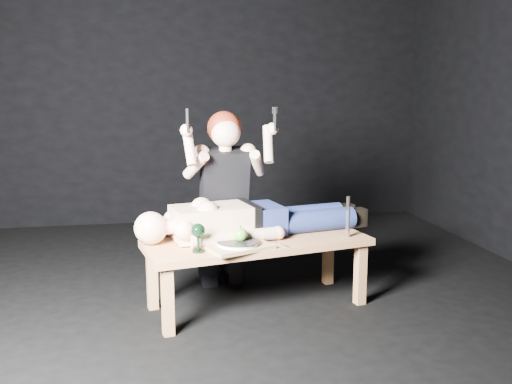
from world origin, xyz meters
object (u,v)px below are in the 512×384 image
Objects in this scene: kneeling_woman at (222,198)px; goblet at (198,238)px; carving_knife at (348,217)px; table at (257,273)px; serving_tray at (238,246)px; lying_man at (256,215)px.

goblet is (-0.22, -0.64, -0.11)m from kneeling_woman.
kneeling_woman is 0.90m from carving_knife.
carving_knife is (0.76, -0.47, -0.06)m from kneeling_woman.
table is at bearing -72.43° from kneeling_woman.
carving_knife reaches higher than serving_tray.
serving_tray is (-0.15, -0.18, 0.24)m from table.
goblet is at bearing -172.55° from serving_tray.
carving_knife is (0.98, 0.17, 0.05)m from goblet.
lying_man is at bearing 150.76° from carving_knife.
goblet is at bearing 178.06° from carving_knife.
lying_man is 0.38m from serving_tray.
kneeling_woman is 3.43× the size of serving_tray.
carving_knife is at bearing -29.24° from lying_man.
kneeling_woman is at bearing 100.18° from table.
serving_tray is (-0.17, -0.32, -0.12)m from lying_man.
kneeling_woman reaches higher than table.
table is 0.69m from carving_knife.
serving_tray is (0.02, -0.61, -0.18)m from kneeling_woman.
table is 0.62m from kneeling_woman.
kneeling_woman is at bearing 111.13° from lying_man.
kneeling_woman is (-0.19, 0.29, 0.07)m from lying_man.
lying_man reaches higher than table.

